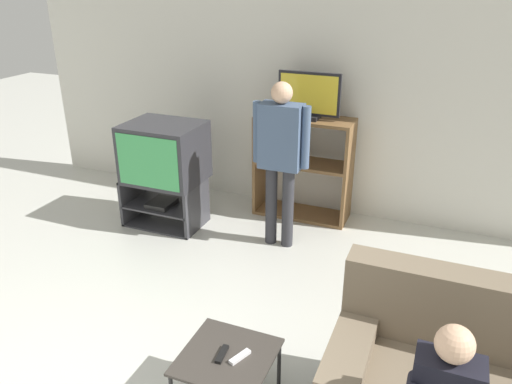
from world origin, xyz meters
TOP-DOWN VIEW (x-y plane):
  - wall_back at (0.00, 3.92)m, footprint 6.40×0.06m
  - tv_stand at (-1.14, 2.93)m, footprint 0.78×0.49m
  - television_main at (-1.11, 2.95)m, footprint 0.74×0.61m
  - media_shelf at (0.10, 3.66)m, footprint 0.99×0.39m
  - television_flat at (0.14, 3.63)m, footprint 0.62×0.20m
  - snack_table at (0.49, 0.98)m, footprint 0.52×0.52m
  - remote_control_black at (0.46, 0.97)m, footprint 0.05×0.15m
  - remote_control_white at (0.57, 0.99)m, footprint 0.09×0.15m
  - person_standing_adult at (0.09, 2.98)m, footprint 0.53×0.20m

SIDE VIEW (x-z plane):
  - tv_stand at x=-1.14m, z-range 0.00..0.48m
  - snack_table at x=0.49m, z-range 0.16..0.56m
  - remote_control_black at x=0.46m, z-range 0.40..0.42m
  - remote_control_white at x=0.57m, z-range 0.40..0.42m
  - media_shelf at x=0.10m, z-range 0.01..1.09m
  - television_main at x=-1.11m, z-range 0.48..1.07m
  - person_standing_adult at x=0.09m, z-range 0.16..1.73m
  - television_flat at x=0.14m, z-range 1.07..1.52m
  - wall_back at x=0.00m, z-range 0.00..2.60m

